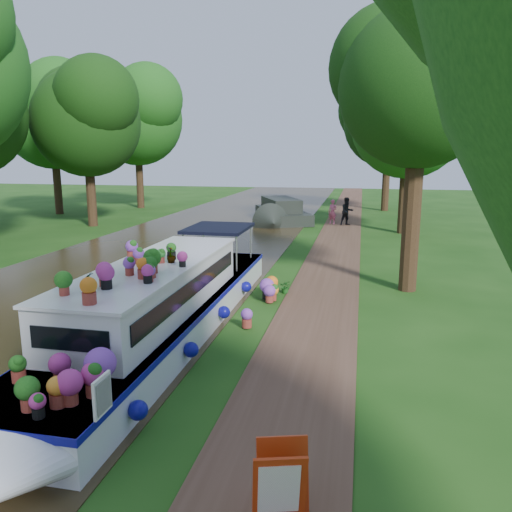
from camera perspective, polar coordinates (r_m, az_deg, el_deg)
The scene contains 15 objects.
ground at distance 13.97m, azimuth 2.08°, elevation -6.29°, with size 100.00×100.00×0.00m, color #194210.
canal_water at distance 16.06m, azimuth -19.59°, elevation -4.53°, with size 10.00×100.00×0.02m, color black.
towpath at distance 13.82m, azimuth 7.02°, elevation -6.50°, with size 2.20×100.00×0.03m, color #4A3122.
plant_boat at distance 11.72m, azimuth -11.31°, elevation -5.71°, with size 2.29×13.52×2.26m.
tree_near_overhang at distance 16.39m, azimuth 18.23°, elevation 19.18°, with size 5.52×5.28×8.99m.
tree_near_mid at distance 28.34m, azimuth 17.05°, elevation 15.51°, with size 6.90×6.60×9.40m.
tree_near_far at distance 39.31m, azimuth 14.96°, elevation 15.32°, with size 7.59×7.26×10.30m.
tree_far_c at distance 31.50m, azimuth -18.83°, elevation 15.13°, with size 7.13×6.82×9.59m.
tree_far_d at distance 41.12m, azimuth -13.46°, elevation 15.70°, with size 8.05×7.70×10.85m.
tree_far_h at distance 38.68m, azimuth -22.28°, elevation 15.05°, with size 7.82×7.48×10.49m.
second_boat at distance 32.06m, azimuth 2.88°, elevation 5.04°, with size 4.72×8.17×1.48m.
sandwich_board at distance 6.41m, azimuth 2.85°, elevation -25.08°, with size 0.66×0.65×0.99m.
pedestrian_pink at distance 30.95m, azimuth 8.73°, elevation 5.02°, with size 0.55×0.36×1.50m, color pink.
pedestrian_dark at distance 30.61m, azimuth 10.36°, elevation 5.04°, with size 0.81×0.63×1.66m, color black.
verge_plant at distance 15.64m, azimuth 3.42°, elevation -3.52°, with size 0.38×0.33×0.42m, color #1D5B1B.
Camera 1 is at (2.25, -13.09, 4.31)m, focal length 35.00 mm.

